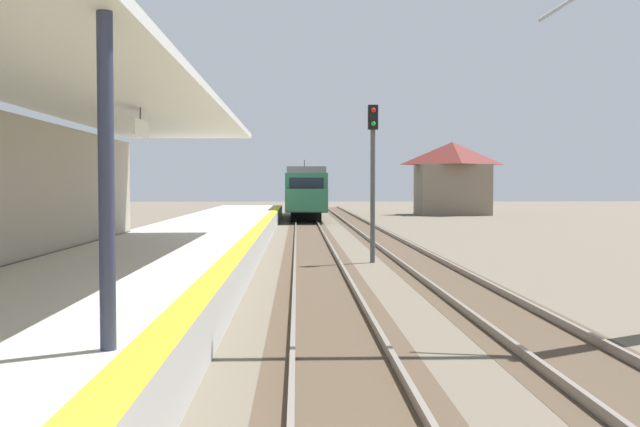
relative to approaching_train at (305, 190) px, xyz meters
The scene contains 7 objects.
station_platform 37.06m from the approaching_train, 96.83° to the right, with size 5.00×80.00×0.91m.
station_building_with_canopy 42.79m from the approaching_train, 98.33° to the right, with size 4.85×24.00×4.43m.
track_pair_nearest_platform 32.83m from the approaching_train, 90.01° to the right, with size 2.34×120.00×0.16m.
track_pair_middle 33.00m from the approaching_train, 84.08° to the right, with size 2.34×120.00×0.16m.
approaching_train is the anchor object (origin of this frame).
rail_signal_post 32.93m from the approaching_train, 86.78° to the right, with size 0.32×0.34×5.20m.
distant_trackside_house 14.21m from the approaching_train, 23.14° to the left, with size 6.60×5.28×6.40m.
Camera 1 is at (1.25, -3.24, 2.55)m, focal length 39.49 mm.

